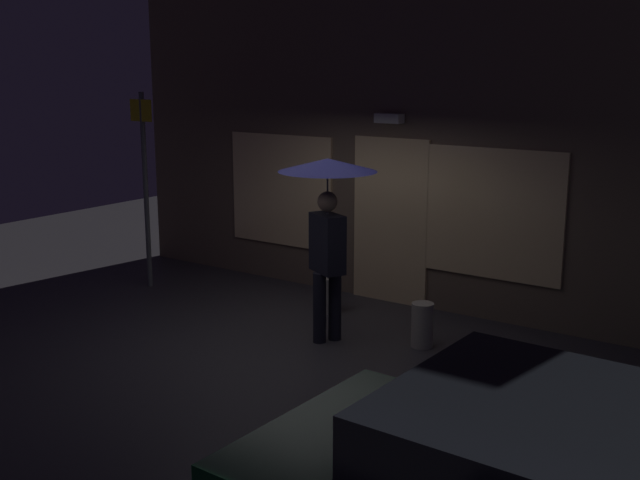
% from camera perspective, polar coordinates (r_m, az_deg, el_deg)
% --- Properties ---
extents(ground_plane, '(18.00, 18.00, 0.00)m').
position_cam_1_polar(ground_plane, '(8.96, -2.07, -7.78)').
color(ground_plane, '#38353A').
extents(building_facade, '(8.82, 0.48, 4.46)m').
position_cam_1_polar(building_facade, '(10.41, 5.67, 7.48)').
color(building_facade, brown).
rests_on(building_facade, ground).
extents(person_with_umbrella, '(1.10, 1.10, 2.11)m').
position_cam_1_polar(person_with_umbrella, '(8.75, 0.55, 2.62)').
color(person_with_umbrella, black).
rests_on(person_with_umbrella, ground).
extents(street_sign_post, '(0.40, 0.07, 2.76)m').
position_cam_1_polar(street_sign_post, '(11.29, -12.56, 4.30)').
color(street_sign_post, '#595B60').
rests_on(street_sign_post, ground).
extents(sidewalk_bollard, '(0.29, 0.29, 0.46)m').
position_cam_1_polar(sidewalk_bollard, '(10.15, 0.75, -3.95)').
color(sidewalk_bollard, '#9E998E').
rests_on(sidewalk_bollard, ground).
extents(sidewalk_bollard_2, '(0.25, 0.25, 0.51)m').
position_cam_1_polar(sidewalk_bollard_2, '(8.98, 7.42, -6.12)').
color(sidewalk_bollard_2, '#B2A899').
rests_on(sidewalk_bollard_2, ground).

